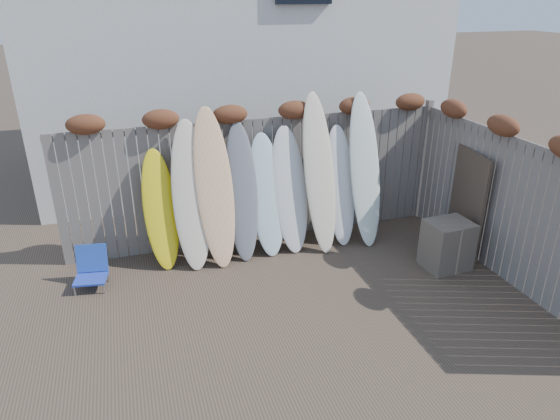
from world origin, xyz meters
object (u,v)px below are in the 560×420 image
object	(u,v)px
wooden_crate	(447,245)
beach_chair	(91,268)
surfboard_0	(160,210)
lattice_panel	(465,201)

from	to	relation	value
wooden_crate	beach_chair	bearing A→B (deg)	168.02
beach_chair	surfboard_0	bearing A→B (deg)	18.73
wooden_crate	lattice_panel	distance (m)	0.84
wooden_crate	surfboard_0	bearing A→B (deg)	160.42
surfboard_0	lattice_panel	bearing A→B (deg)	-14.79
beach_chair	lattice_panel	bearing A→B (deg)	-6.34
wooden_crate	surfboard_0	size ratio (longest dim) A/B	0.41
beach_chair	wooden_crate	distance (m)	5.07
beach_chair	wooden_crate	xyz separation A→B (m)	(4.95, -1.05, 0.10)
beach_chair	surfboard_0	distance (m)	1.23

